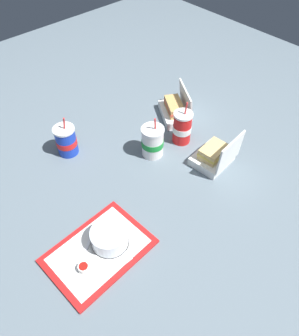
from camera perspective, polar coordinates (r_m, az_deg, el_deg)
ground_plane at (r=1.46m, az=-2.04°, el=-1.21°), size 3.20×3.20×0.00m
food_tray at (r=1.25m, az=-8.80°, el=-14.07°), size 0.38×0.28×0.01m
cake_container at (r=1.22m, az=-6.97°, el=-11.95°), size 0.14×0.14×0.07m
ketchup_cup at (r=1.21m, az=-11.38°, el=-16.64°), size 0.04×0.04×0.02m
napkin_stack at (r=1.22m, az=-6.33°, el=-15.16°), size 0.10×0.10×0.00m
plastic_fork at (r=1.26m, az=-10.41°, el=-12.58°), size 0.10×0.06×0.00m
clamshell_sandwich_corner at (r=1.74m, az=4.51°, el=10.07°), size 0.22×0.25×0.16m
clamshell_sandwich_front at (r=1.50m, az=11.23°, el=2.08°), size 0.19×0.17×0.18m
soda_cup_center at (r=1.57m, az=5.71°, el=7.03°), size 0.09×0.09×0.22m
soda_cup_front at (r=1.50m, az=0.54°, el=4.61°), size 0.11×0.11×0.21m
soda_cup_left at (r=1.56m, az=-14.29°, el=4.64°), size 0.10×0.10×0.21m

